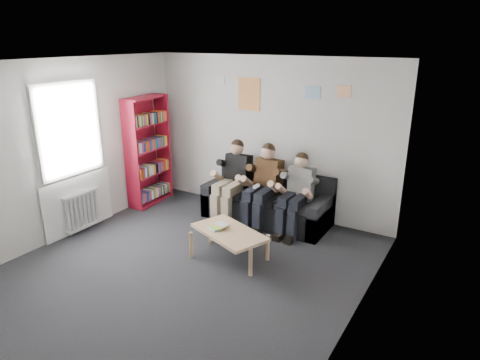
% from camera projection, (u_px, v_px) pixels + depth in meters
% --- Properties ---
extents(room_shell, '(5.00, 5.00, 5.00)m').
position_uv_depth(room_shell, '(177.00, 175.00, 5.29)').
color(room_shell, black).
rests_on(room_shell, ground).
extents(sofa, '(2.11, 0.86, 0.82)m').
position_uv_depth(sofa, '(268.00, 204.00, 7.24)').
color(sofa, black).
rests_on(sofa, ground).
extents(bookshelf, '(0.30, 0.89, 1.99)m').
position_uv_depth(bookshelf, '(148.00, 151.00, 7.81)').
color(bookshelf, maroon).
rests_on(bookshelf, ground).
extents(coffee_table, '(1.07, 0.59, 0.43)m').
position_uv_depth(coffee_table, '(229.00, 234.00, 5.93)').
color(coffee_table, tan).
rests_on(coffee_table, ground).
extents(game_cases, '(0.25, 0.23, 0.06)m').
position_uv_depth(game_cases, '(218.00, 226.00, 5.99)').
color(game_cases, silver).
rests_on(game_cases, coffee_table).
extents(person_left, '(0.42, 0.90, 1.34)m').
position_uv_depth(person_left, '(232.00, 181.00, 7.25)').
color(person_left, black).
rests_on(person_left, sofa).
extents(person_middle, '(0.43, 0.91, 1.35)m').
position_uv_depth(person_middle, '(262.00, 186.00, 6.96)').
color(person_middle, '#53321B').
rests_on(person_middle, sofa).
extents(person_right, '(0.39, 0.83, 1.28)m').
position_uv_depth(person_right, '(296.00, 194.00, 6.68)').
color(person_right, silver).
rests_on(person_right, sofa).
extents(radiator, '(0.10, 0.64, 0.60)m').
position_uv_depth(radiator, '(82.00, 210.00, 6.82)').
color(radiator, silver).
rests_on(radiator, ground).
extents(window, '(0.05, 1.30, 2.36)m').
position_uv_depth(window, '(74.00, 169.00, 6.64)').
color(window, white).
rests_on(window, room_shell).
extents(poster_large, '(0.42, 0.01, 0.55)m').
position_uv_depth(poster_large, '(249.00, 94.00, 7.28)').
color(poster_large, gold).
rests_on(poster_large, room_shell).
extents(poster_blue, '(0.25, 0.01, 0.20)m').
position_uv_depth(poster_blue, '(313.00, 92.00, 6.69)').
color(poster_blue, '#3E90D5').
rests_on(poster_blue, room_shell).
extents(poster_pink, '(0.22, 0.01, 0.18)m').
position_uv_depth(poster_pink, '(344.00, 91.00, 6.43)').
color(poster_pink, '#B7398C').
rests_on(poster_pink, room_shell).
extents(poster_sign, '(0.20, 0.01, 0.14)m').
position_uv_depth(poster_sign, '(220.00, 80.00, 7.51)').
color(poster_sign, silver).
rests_on(poster_sign, room_shell).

